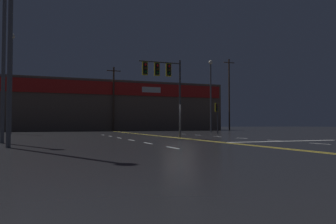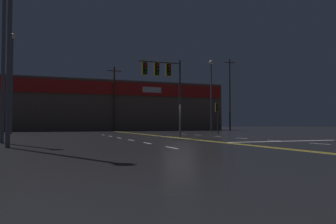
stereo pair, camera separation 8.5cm
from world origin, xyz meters
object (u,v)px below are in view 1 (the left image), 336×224
Objects in this scene: traffic_signal_corner_northeast at (217,111)px; streetlight_far_left at (211,86)px; streetlight_near_right at (11,71)px; streetlight_median_approach at (4,30)px; traffic_signal_median at (163,76)px.

streetlight_far_left is (3.53, 8.03, 3.74)m from traffic_signal_corner_northeast.
streetlight_near_right is (-21.03, 6.92, 4.28)m from traffic_signal_corner_northeast.
streetlight_near_right is 24.59m from streetlight_far_left.
streetlight_far_left is at bearing 40.68° from streetlight_median_approach.
streetlight_far_left is (23.28, 20.01, 0.09)m from streetlight_median_approach.
streetlight_median_approach is (-19.76, -11.98, 3.65)m from traffic_signal_corner_northeast.
traffic_signal_corner_northeast is 22.55m from streetlight_near_right.
streetlight_near_right reaches higher than traffic_signal_corner_northeast.
traffic_signal_corner_northeast is 0.35× the size of streetlight_median_approach.
streetlight_far_left is at bearing 52.22° from traffic_signal_median.
streetlight_near_right is at bearing -177.40° from streetlight_far_left.
traffic_signal_corner_northeast is at bearing -18.20° from streetlight_near_right.
streetlight_far_left is at bearing 2.60° from streetlight_near_right.
streetlight_far_left is at bearing 66.28° from traffic_signal_corner_northeast.
streetlight_median_approach is at bearing -148.77° from traffic_signal_corner_northeast.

